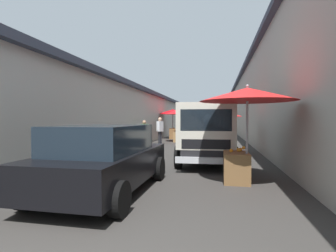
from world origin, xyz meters
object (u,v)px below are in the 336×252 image
at_px(fruit_stall_far_right, 180,118).
at_px(vendor_by_crates, 160,129).
at_px(fruit_stall_far_left, 173,116).
at_px(delivery_truck, 206,135).
at_px(fruit_stall_mid_lane, 219,119).
at_px(plastic_stool, 187,140).
at_px(hatchback_car, 105,158).
at_px(fruit_stall_near_left, 245,110).
at_px(vendor_in_shade, 144,132).

bearing_deg(fruit_stall_far_right, vendor_by_crates, 159.83).
distance_m(fruit_stall_far_left, delivery_truck, 12.19).
xyz_separation_m(fruit_stall_mid_lane, plastic_stool, (3.46, 1.97, -1.27)).
relative_size(hatchback_car, plastic_stool, 9.04).
height_order(fruit_stall_near_left, plastic_stool, fruit_stall_near_left).
distance_m(fruit_stall_near_left, vendor_by_crates, 9.78).
xyz_separation_m(fruit_stall_far_right, fruit_stall_mid_lane, (-5.30, -2.68, -0.09)).
height_order(fruit_stall_far_left, vendor_in_shade, fruit_stall_far_left).
xyz_separation_m(fruit_stall_far_left, vendor_in_shade, (-6.83, 0.43, -1.01)).
height_order(fruit_stall_far_left, delivery_truck, fruit_stall_far_left).
bearing_deg(fruit_stall_far_left, delivery_truck, -164.68).
xyz_separation_m(fruit_stall_far_right, vendor_by_crates, (-2.35, 0.86, -0.70)).
xyz_separation_m(fruit_stall_near_left, vendor_by_crates, (8.82, 4.15, -0.82)).
bearing_deg(fruit_stall_far_left, fruit_stall_far_right, -161.55).
bearing_deg(plastic_stool, vendor_by_crates, 108.07).
distance_m(hatchback_car, vendor_in_shade, 8.82).
bearing_deg(vendor_in_shade, fruit_stall_mid_lane, -108.86).
bearing_deg(fruit_stall_far_right, hatchback_car, -178.84).
bearing_deg(hatchback_car, fruit_stall_near_left, -65.26).
height_order(hatchback_car, vendor_in_shade, vendor_in_shade).
bearing_deg(delivery_truck, fruit_stall_mid_lane, -7.27).
relative_size(fruit_stall_mid_lane, vendor_by_crates, 1.28).
relative_size(fruit_stall_near_left, fruit_stall_far_left, 0.98).
xyz_separation_m(fruit_stall_far_right, hatchback_car, (-12.56, -0.26, -0.95)).
distance_m(fruit_stall_mid_lane, plastic_stool, 4.18).
height_order(delivery_truck, vendor_in_shade, delivery_truck).
bearing_deg(fruit_stall_near_left, fruit_stall_far_right, 16.39).
relative_size(fruit_stall_far_right, vendor_in_shade, 1.54).
distance_m(fruit_stall_near_left, vendor_in_shade, 8.70).
distance_m(fruit_stall_far_right, hatchback_car, 12.60).
bearing_deg(fruit_stall_mid_lane, fruit_stall_far_right, 26.85).
height_order(fruit_stall_far_right, delivery_truck, fruit_stall_far_right).
distance_m(vendor_in_shade, plastic_stool, 3.00).
height_order(fruit_stall_far_left, fruit_stall_mid_lane, fruit_stall_far_left).
xyz_separation_m(fruit_stall_near_left, fruit_stall_far_right, (11.17, 3.28, -0.13)).
height_order(fruit_stall_mid_lane, delivery_truck, fruit_stall_mid_lane).
relative_size(vendor_by_crates, vendor_in_shade, 1.12).
distance_m(fruit_stall_near_left, plastic_stool, 9.79).
bearing_deg(fruit_stall_far_right, plastic_stool, -158.91).
distance_m(delivery_truck, plastic_stool, 7.16).
relative_size(fruit_stall_mid_lane, vendor_in_shade, 1.43).
distance_m(fruit_stall_far_right, vendor_in_shade, 4.23).
distance_m(delivery_truck, vendor_in_shade, 6.11).
bearing_deg(vendor_by_crates, hatchback_car, -173.75).
bearing_deg(vendor_by_crates, fruit_stall_far_left, 1.25).
bearing_deg(fruit_stall_near_left, fruit_stall_far_left, 16.82).
distance_m(fruit_stall_far_right, delivery_truck, 9.10).
relative_size(fruit_stall_mid_lane, hatchback_car, 0.55).
height_order(fruit_stall_mid_lane, plastic_stool, fruit_stall_mid_lane).
distance_m(fruit_stall_near_left, fruit_stall_far_left, 14.73).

